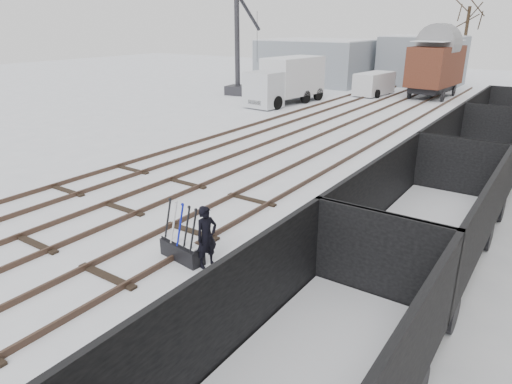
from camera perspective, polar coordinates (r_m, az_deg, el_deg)
ground at (r=11.55m, az=-18.13°, el=-10.11°), size 120.00×120.00×0.00m
tracks at (r=21.85m, az=11.07°, el=5.24°), size 13.90×52.00×0.16m
shed_left at (r=47.00m, az=7.68°, el=15.90°), size 10.00×8.00×4.10m
shed_right at (r=47.50m, az=20.07°, el=15.18°), size 7.00×6.00×4.50m
ground_frame at (r=11.78m, az=-9.22°, el=-7.06°), size 1.35×0.60×1.49m
worker at (r=11.16m, az=-6.18°, el=-5.61°), size 0.52×0.66×1.59m
freight_wagon_b at (r=11.55m, az=20.25°, el=-4.72°), size 2.59×6.47×2.64m
freight_wagon_c at (r=17.51m, az=25.75°, el=2.95°), size 2.59×6.47×2.64m
freight_wagon_d at (r=23.70m, az=28.43°, el=6.67°), size 2.59×6.47×2.64m
box_van_wagon at (r=39.59m, az=21.55°, el=14.58°), size 3.47×5.92×4.35m
lorry at (r=34.25m, az=3.80°, el=13.76°), size 2.91×7.40×3.28m
panel_van at (r=39.56m, az=14.55°, el=13.00°), size 2.23×4.30×1.82m
crane at (r=38.71m, az=-2.15°, el=15.33°), size 1.88×4.95×8.36m
tree_far_left at (r=48.41m, az=24.54°, el=16.19°), size 0.30×0.30×7.02m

